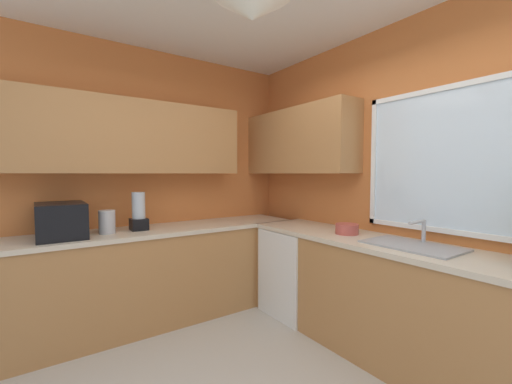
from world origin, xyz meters
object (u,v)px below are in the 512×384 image
(kettle, at_px, (107,222))
(sink_assembly, at_px, (412,245))
(dishwasher, at_px, (298,271))
(microwave, at_px, (61,220))
(bowl, at_px, (347,229))
(blender_appliance, at_px, (139,213))

(kettle, xyz_separation_m, sink_assembly, (1.83, 1.74, -0.09))
(dishwasher, xyz_separation_m, sink_assembly, (1.19, 0.04, 0.49))
(dishwasher, bearing_deg, microwave, -107.78)
(bowl, bearing_deg, kettle, -125.39)
(kettle, distance_m, bowl, 2.13)
(microwave, bearing_deg, kettle, 86.72)
(microwave, distance_m, sink_assembly, 2.80)
(dishwasher, xyz_separation_m, kettle, (-0.64, -1.71, 0.58))
(kettle, bearing_deg, bowl, 54.61)
(bowl, bearing_deg, blender_appliance, -130.72)
(dishwasher, height_order, kettle, kettle)
(dishwasher, xyz_separation_m, microwave, (-0.66, -2.06, 0.62))
(sink_assembly, bearing_deg, microwave, -131.46)
(dishwasher, distance_m, bowl, 0.79)
(bowl, bearing_deg, dishwasher, -177.11)
(kettle, bearing_deg, sink_assembly, 43.63)
(blender_appliance, bearing_deg, dishwasher, 65.20)
(kettle, height_order, bowl, kettle)
(sink_assembly, bearing_deg, bowl, -179.43)
(microwave, height_order, kettle, microwave)
(kettle, height_order, blender_appliance, blender_appliance)
(blender_appliance, bearing_deg, bowl, 49.28)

